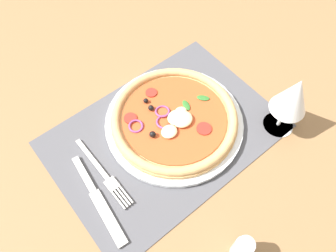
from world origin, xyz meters
TOP-DOWN VIEW (x-y plane):
  - ground_plane at (0.00, 0.00)cm, footprint 190.00×140.00cm
  - placemat at (0.00, 0.00)cm, footprint 46.56×32.43cm
  - plate at (-3.18, -0.64)cm, footprint 29.30×29.30cm
  - pizza at (-3.14, -0.63)cm, footprint 26.71×26.71cm
  - fork at (14.99, 0.12)cm, footprint 2.25×18.02cm
  - knife at (18.67, 3.43)cm, footprint 3.73×20.06cm
  - wine_glass at (-20.40, 13.54)cm, footprint 7.20×7.20cm
  - pepper_shaker at (4.78, 26.57)cm, footprint 3.20×3.20cm

SIDE VIEW (x-z plane):
  - ground_plane at x=0.00cm, z-range -2.40..0.00cm
  - placemat at x=0.00cm, z-range 0.00..0.40cm
  - fork at x=14.99cm, z-range 0.40..0.84cm
  - knife at x=18.67cm, z-range 0.35..0.96cm
  - plate at x=-3.18cm, z-range 0.40..1.43cm
  - pizza at x=-3.14cm, z-range 1.21..3.83cm
  - pepper_shaker at x=4.78cm, z-range -0.10..6.60cm
  - wine_glass at x=-20.40cm, z-range 2.70..17.60cm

